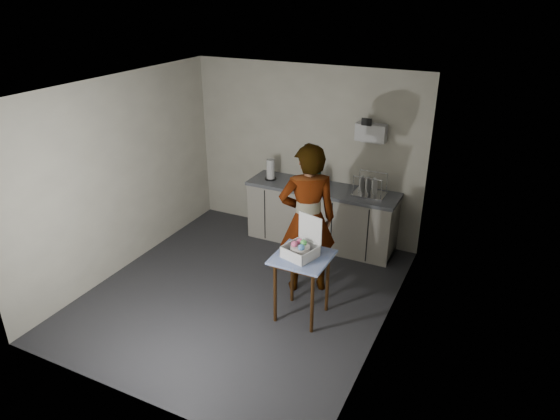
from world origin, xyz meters
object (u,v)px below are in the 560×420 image
at_px(kitchen_counter, 321,217).
at_px(dark_bottle, 314,176).
at_px(soap_bottle, 317,177).
at_px(soda_can, 317,184).
at_px(bakery_box, 301,248).
at_px(side_table, 302,264).
at_px(paper_towel, 271,170).
at_px(dish_rack, 369,190).
at_px(standing_man, 307,220).

distance_m(kitchen_counter, dark_bottle, 0.64).
xyz_separation_m(soap_bottle, soda_can, (-0.02, 0.04, -0.11)).
relative_size(dark_bottle, bakery_box, 0.57).
xyz_separation_m(side_table, dark_bottle, (-0.64, 1.86, 0.33)).
bearing_deg(paper_towel, soda_can, 0.10).
xyz_separation_m(soda_can, dish_rack, (0.77, 0.05, 0.01)).
height_order(side_table, soda_can, soda_can).
bearing_deg(paper_towel, standing_man, -46.93).
relative_size(soda_can, dark_bottle, 0.43).
xyz_separation_m(soda_can, bakery_box, (0.54, -1.78, -0.05)).
bearing_deg(standing_man, dish_rack, -139.69).
bearing_deg(soap_bottle, dish_rack, 6.76).
height_order(kitchen_counter, dish_rack, dish_rack).
distance_m(side_table, soda_can, 1.88).
bearing_deg(dish_rack, soap_bottle, -173.24).
bearing_deg(side_table, soap_bottle, 107.41).
height_order(kitchen_counter, paper_towel, paper_towel).
relative_size(kitchen_counter, soda_can, 20.08).
bearing_deg(dish_rack, bakery_box, -97.04).
bearing_deg(dark_bottle, soap_bottle, -49.01).
bearing_deg(kitchen_counter, standing_man, -76.95).
xyz_separation_m(side_table, paper_towel, (-1.31, 1.78, 0.35)).
bearing_deg(soda_can, kitchen_counter, 20.68).
relative_size(paper_towel, dish_rack, 0.71).
distance_m(standing_man, paper_towel, 1.63).
bearing_deg(kitchen_counter, soda_can, -159.32).
bearing_deg(dark_bottle, kitchen_counter, -18.13).
distance_m(dark_bottle, bakery_box, 1.97).
relative_size(side_table, soap_bottle, 2.41).
height_order(side_table, dish_rack, dish_rack).
distance_m(soap_bottle, dark_bottle, 0.16).
bearing_deg(bakery_box, dark_bottle, 125.05).
distance_m(soda_can, dish_rack, 0.77).
bearing_deg(paper_towel, dark_bottle, 7.05).
bearing_deg(soda_can, dark_bottle, 135.19).
bearing_deg(kitchen_counter, dark_bottle, 161.87).
distance_m(kitchen_counter, soap_bottle, 0.66).
bearing_deg(kitchen_counter, paper_towel, -177.89).
bearing_deg(standing_man, side_table, 76.50).
height_order(paper_towel, bakery_box, bakery_box).
distance_m(soda_can, bakery_box, 1.86).
relative_size(soda_can, paper_towel, 0.36).
bearing_deg(soda_can, dish_rack, 3.98).
bearing_deg(soda_can, soap_bottle, -61.18).
relative_size(standing_man, dark_bottle, 7.43).
bearing_deg(paper_towel, bakery_box, -54.05).
height_order(side_table, bakery_box, bakery_box).
xyz_separation_m(soap_bottle, paper_towel, (-0.77, 0.03, -0.02)).
bearing_deg(kitchen_counter, soap_bottle, -132.04).
height_order(soap_bottle, soda_can, soap_bottle).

